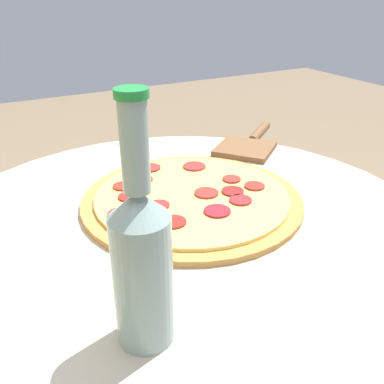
# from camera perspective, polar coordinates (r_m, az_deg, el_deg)

# --- Properties ---
(table) EXTENTS (0.82, 0.82, 0.75)m
(table) POSITION_cam_1_polar(r_m,az_deg,el_deg) (0.81, -1.08, -17.32)
(table) COLOR #B2A893
(table) RESTS_ON ground_plane
(pizza) EXTENTS (0.38, 0.38, 0.02)m
(pizza) POSITION_cam_1_polar(r_m,az_deg,el_deg) (0.73, -0.04, -0.84)
(pizza) COLOR #B77F3D
(pizza) RESTS_ON table
(beer_bottle) EXTENTS (0.06, 0.06, 0.27)m
(beer_bottle) POSITION_cam_1_polar(r_m,az_deg,el_deg) (0.42, -6.71, -8.98)
(beer_bottle) COLOR gray
(beer_bottle) RESTS_ON table
(pizza_paddle) EXTENTS (0.21, 0.24, 0.02)m
(pizza_paddle) POSITION_cam_1_polar(r_m,az_deg,el_deg) (0.99, 7.64, 6.36)
(pizza_paddle) COLOR brown
(pizza_paddle) RESTS_ON table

